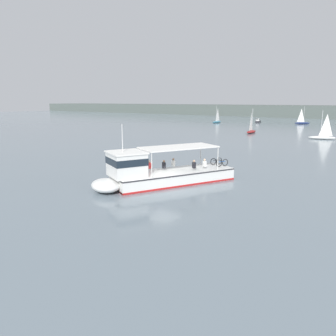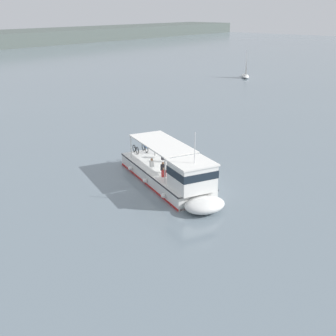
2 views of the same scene
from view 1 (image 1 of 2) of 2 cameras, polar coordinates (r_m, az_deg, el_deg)
name	(u,v)px [view 1 (image 1 of 2)]	position (r m, az deg, el deg)	size (l,w,h in m)	color
ground_plane	(162,188)	(26.80, -1.11, -3.56)	(400.00, 400.00, 0.00)	slate
ferry_main	(158,174)	(27.49, -1.87, -0.99)	(8.05, 12.85, 5.32)	white
sailboat_near_port	(322,136)	(67.38, 25.68, 5.07)	(4.99, 2.95, 5.40)	white
motorboat_off_bow	(258,121)	(112.01, 15.66, 8.04)	(2.07, 3.80, 1.26)	#232328
sailboat_horizon_west	(251,131)	(74.83, 14.53, 6.42)	(1.81, 4.90, 5.40)	maroon
sailboat_outer_anchorage	(302,122)	(109.01, 22.68, 7.48)	(4.64, 4.07, 5.40)	navy
sailboat_far_right	(217,121)	(107.41, 8.64, 8.20)	(1.58, 4.85, 5.40)	teal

